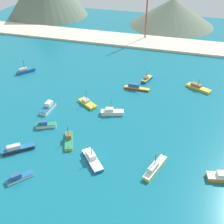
{
  "coord_description": "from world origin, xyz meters",
  "views": [
    {
      "loc": [
        25.74,
        -59.29,
        58.75
      ],
      "look_at": [
        1.47,
        22.24,
        1.6
      ],
      "focal_mm": 44.81,
      "sensor_mm": 36.0,
      "label": 1
    }
  ],
  "objects_px": {
    "fishing_boat_0": "(25,71)",
    "fishing_boat_6": "(147,79)",
    "fishing_boat_10": "(198,87)",
    "fishing_boat_13": "(69,140)",
    "fishing_boat_11": "(19,177)",
    "fishing_boat_1": "(87,103)",
    "fishing_boat_15": "(136,87)",
    "fishing_boat_12": "(17,148)",
    "fishing_boat_7": "(112,112)",
    "fishing_boat_2": "(48,107)",
    "fishing_boat_9": "(45,125)",
    "fishing_boat_3": "(92,159)",
    "fishing_boat_14": "(155,168)",
    "radio_tower": "(147,10)"
  },
  "relations": [
    {
      "from": "fishing_boat_12",
      "to": "fishing_boat_1",
      "type": "bearing_deg",
      "value": 70.43
    },
    {
      "from": "fishing_boat_0",
      "to": "fishing_boat_6",
      "type": "distance_m",
      "value": 57.66
    },
    {
      "from": "fishing_boat_7",
      "to": "fishing_boat_14",
      "type": "bearing_deg",
      "value": -50.26
    },
    {
      "from": "fishing_boat_7",
      "to": "fishing_boat_11",
      "type": "xyz_separation_m",
      "value": [
        -15.57,
        -38.08,
        -0.18
      ]
    },
    {
      "from": "fishing_boat_6",
      "to": "fishing_boat_15",
      "type": "xyz_separation_m",
      "value": [
        -3.06,
        -9.11,
        0.08
      ]
    },
    {
      "from": "fishing_boat_3",
      "to": "fishing_boat_13",
      "type": "bearing_deg",
      "value": 148.46
    },
    {
      "from": "fishing_boat_0",
      "to": "fishing_boat_14",
      "type": "height_order",
      "value": "fishing_boat_0"
    },
    {
      "from": "fishing_boat_11",
      "to": "fishing_boat_15",
      "type": "relative_size",
      "value": 0.65
    },
    {
      "from": "fishing_boat_11",
      "to": "fishing_boat_13",
      "type": "distance_m",
      "value": 20.05
    },
    {
      "from": "fishing_boat_6",
      "to": "fishing_boat_1",
      "type": "bearing_deg",
      "value": -125.17
    },
    {
      "from": "fishing_boat_10",
      "to": "radio_tower",
      "type": "bearing_deg",
      "value": 121.48
    },
    {
      "from": "fishing_boat_11",
      "to": "radio_tower",
      "type": "height_order",
      "value": "radio_tower"
    },
    {
      "from": "fishing_boat_3",
      "to": "fishing_boat_12",
      "type": "bearing_deg",
      "value": -174.42
    },
    {
      "from": "fishing_boat_0",
      "to": "fishing_boat_7",
      "type": "xyz_separation_m",
      "value": [
        49.62,
        -22.05,
        0.02
      ]
    },
    {
      "from": "fishing_boat_6",
      "to": "fishing_boat_7",
      "type": "relative_size",
      "value": 0.84
    },
    {
      "from": "fishing_boat_3",
      "to": "fishing_boat_12",
      "type": "height_order",
      "value": "fishing_boat_3"
    },
    {
      "from": "fishing_boat_9",
      "to": "fishing_boat_15",
      "type": "relative_size",
      "value": 0.68
    },
    {
      "from": "fishing_boat_14",
      "to": "fishing_boat_2",
      "type": "bearing_deg",
      "value": 155.51
    },
    {
      "from": "fishing_boat_11",
      "to": "fishing_boat_14",
      "type": "distance_m",
      "value": 38.22
    },
    {
      "from": "fishing_boat_11",
      "to": "fishing_boat_12",
      "type": "xyz_separation_m",
      "value": [
        -6.84,
        10.23,
        0.1
      ]
    },
    {
      "from": "fishing_boat_6",
      "to": "fishing_boat_10",
      "type": "distance_m",
      "value": 22.56
    },
    {
      "from": "fishing_boat_6",
      "to": "fishing_boat_9",
      "type": "relative_size",
      "value": 1.01
    },
    {
      "from": "fishing_boat_7",
      "to": "fishing_boat_14",
      "type": "height_order",
      "value": "fishing_boat_7"
    },
    {
      "from": "fishing_boat_11",
      "to": "fishing_boat_12",
      "type": "relative_size",
      "value": 0.77
    },
    {
      "from": "fishing_boat_10",
      "to": "fishing_boat_12",
      "type": "height_order",
      "value": "fishing_boat_10"
    },
    {
      "from": "fishing_boat_3",
      "to": "fishing_boat_7",
      "type": "xyz_separation_m",
      "value": [
        -1.45,
        25.53,
        0.1
      ]
    },
    {
      "from": "fishing_boat_3",
      "to": "radio_tower",
      "type": "distance_m",
      "value": 111.17
    },
    {
      "from": "radio_tower",
      "to": "fishing_boat_0",
      "type": "bearing_deg",
      "value": -126.3
    },
    {
      "from": "fishing_boat_10",
      "to": "fishing_boat_13",
      "type": "distance_m",
      "value": 61.87
    },
    {
      "from": "fishing_boat_6",
      "to": "fishing_boat_11",
      "type": "distance_m",
      "value": 72.06
    },
    {
      "from": "fishing_boat_12",
      "to": "fishing_boat_9",
      "type": "bearing_deg",
      "value": 79.74
    },
    {
      "from": "fishing_boat_10",
      "to": "fishing_boat_11",
      "type": "bearing_deg",
      "value": -124.21
    },
    {
      "from": "fishing_boat_6",
      "to": "fishing_boat_2",
      "type": "bearing_deg",
      "value": -132.78
    },
    {
      "from": "fishing_boat_6",
      "to": "fishing_boat_7",
      "type": "bearing_deg",
      "value": -103.89
    },
    {
      "from": "fishing_boat_7",
      "to": "fishing_boat_10",
      "type": "relative_size",
      "value": 0.81
    },
    {
      "from": "fishing_boat_9",
      "to": "fishing_boat_13",
      "type": "xyz_separation_m",
      "value": [
        11.04,
        -5.01,
        -0.11
      ]
    },
    {
      "from": "fishing_boat_1",
      "to": "fishing_boat_9",
      "type": "bearing_deg",
      "value": -116.06
    },
    {
      "from": "fishing_boat_3",
      "to": "fishing_boat_11",
      "type": "height_order",
      "value": "fishing_boat_3"
    },
    {
      "from": "fishing_boat_11",
      "to": "fishing_boat_13",
      "type": "xyz_separation_m",
      "value": [
        6.68,
        18.9,
        0.02
      ]
    },
    {
      "from": "fishing_boat_9",
      "to": "fishing_boat_14",
      "type": "xyz_separation_m",
      "value": [
        39.89,
        -9.83,
        0.08
      ]
    },
    {
      "from": "fishing_boat_10",
      "to": "fishing_boat_12",
      "type": "distance_m",
      "value": 77.28
    },
    {
      "from": "fishing_boat_0",
      "to": "fishing_boat_1",
      "type": "bearing_deg",
      "value": -25.49
    },
    {
      "from": "fishing_boat_1",
      "to": "fishing_boat_15",
      "type": "xyz_separation_m",
      "value": [
        15.59,
        17.36,
        0.25
      ]
    },
    {
      "from": "fishing_boat_1",
      "to": "fishing_boat_2",
      "type": "distance_m",
      "value": 15.03
    },
    {
      "from": "fishing_boat_0",
      "to": "fishing_boat_12",
      "type": "bearing_deg",
      "value": -61.4
    },
    {
      "from": "fishing_boat_2",
      "to": "fishing_boat_1",
      "type": "bearing_deg",
      "value": 30.65
    },
    {
      "from": "fishing_boat_2",
      "to": "fishing_boat_14",
      "type": "height_order",
      "value": "fishing_boat_14"
    },
    {
      "from": "fishing_boat_0",
      "to": "fishing_boat_13",
      "type": "distance_m",
      "value": 57.96
    },
    {
      "from": "fishing_boat_15",
      "to": "radio_tower",
      "type": "bearing_deg",
      "value": 97.5
    },
    {
      "from": "fishing_boat_3",
      "to": "fishing_boat_11",
      "type": "distance_m",
      "value": 21.15
    }
  ]
}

